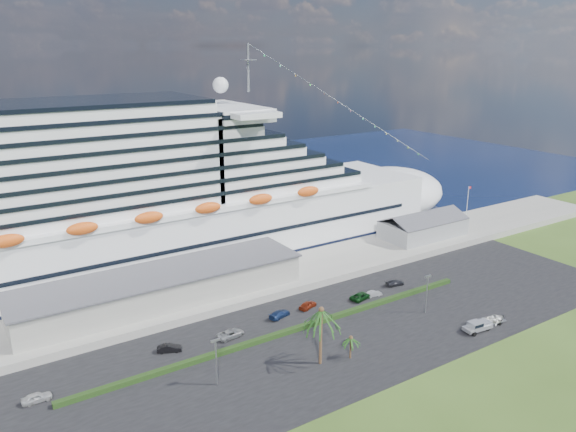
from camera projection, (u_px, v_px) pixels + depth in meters
ground at (379, 358)px, 100.21m from camera, size 420.00×420.00×0.00m
asphalt_lot at (341, 332)px, 109.02m from camera, size 140.00×38.00×0.12m
wharf at (265, 278)px, 132.07m from camera, size 240.00×20.00×1.80m
water at (139, 199)px, 204.62m from camera, size 420.00×160.00×0.02m
cruise_ship at (137, 204)px, 135.57m from camera, size 191.00×38.00×54.00m
terminal_building at (162, 286)px, 117.88m from camera, size 61.00×15.00×6.30m
port_shed at (423, 227)px, 158.10m from camera, size 24.00×12.31×7.37m
flagpole at (467, 205)px, 166.36m from camera, size 1.08×0.16×12.00m
hedge at (292, 330)px, 108.73m from camera, size 88.00×1.10×0.90m
lamp_post_left at (216, 356)px, 90.52m from camera, size 1.60×0.35×8.27m
lamp_post_right at (427, 289)px, 115.48m from camera, size 1.60×0.35×8.27m
palm_tall at (321, 316)px, 95.55m from camera, size 8.82×8.82×11.13m
palm_short at (351, 340)px, 98.81m from camera, size 3.53×3.53×4.56m
parked_car_0 at (37, 397)px, 87.36m from camera, size 4.46×1.80×1.52m
parked_car_1 at (169, 348)px, 101.68m from camera, size 4.65×3.14×1.45m
parked_car_2 at (231, 334)px, 106.71m from camera, size 5.65×3.03×1.51m
parked_car_3 at (279, 314)px, 114.60m from camera, size 5.50×3.51×1.48m
parked_car_4 at (308, 305)px, 118.56m from camera, size 4.90×3.20×1.55m
parked_car_5 at (374, 294)px, 124.25m from camera, size 3.98×1.85×1.26m
parked_car_6 at (361, 296)px, 122.78m from camera, size 5.72×3.41×1.49m
parked_car_7 at (395, 283)px, 129.88m from camera, size 4.82×2.56×1.33m
pickup_truck at (477, 326)px, 108.88m from camera, size 6.29×2.83×2.15m
boat_trailer at (495, 319)px, 111.70m from camera, size 6.00×4.20×1.68m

